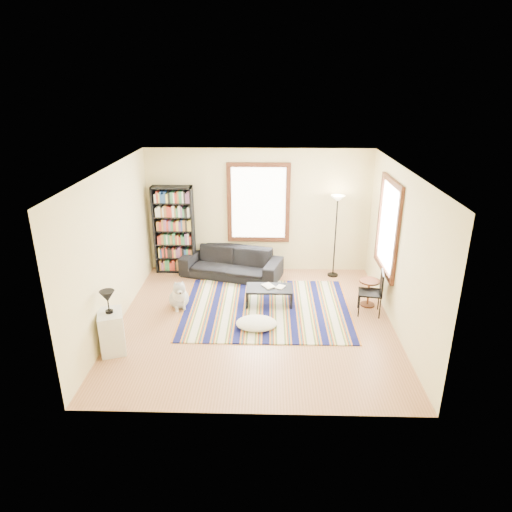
{
  "coord_description": "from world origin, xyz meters",
  "views": [
    {
      "loc": [
        0.22,
        -7.41,
        4.19
      ],
      "look_at": [
        0.0,
        0.5,
        1.1
      ],
      "focal_mm": 32.0,
      "sensor_mm": 36.0,
      "label": 1
    }
  ],
  "objects_px": {
    "coffee_table": "(269,296)",
    "floor_lamp": "(335,237)",
    "floor_cushion": "(256,323)",
    "folding_chair": "(370,293)",
    "sofa": "(231,263)",
    "white_cabinet": "(112,332)",
    "bookshelf": "(174,230)",
    "side_table": "(368,293)",
    "dog": "(179,293)"
  },
  "relations": [
    {
      "from": "bookshelf",
      "to": "white_cabinet",
      "type": "relative_size",
      "value": 2.86
    },
    {
      "from": "floor_cushion",
      "to": "floor_lamp",
      "type": "xyz_separation_m",
      "value": [
        1.67,
        2.39,
        0.84
      ]
    },
    {
      "from": "sofa",
      "to": "floor_lamp",
      "type": "relative_size",
      "value": 1.19
    },
    {
      "from": "side_table",
      "to": "folding_chair",
      "type": "bearing_deg",
      "value": -98.77
    },
    {
      "from": "folding_chair",
      "to": "sofa",
      "type": "bearing_deg",
      "value": 157.78
    },
    {
      "from": "folding_chair",
      "to": "dog",
      "type": "relative_size",
      "value": 1.43
    },
    {
      "from": "white_cabinet",
      "to": "folding_chair",
      "type": "bearing_deg",
      "value": -1.38
    },
    {
      "from": "floor_lamp",
      "to": "side_table",
      "type": "xyz_separation_m",
      "value": [
        0.5,
        -1.45,
        -0.66
      ]
    },
    {
      "from": "folding_chair",
      "to": "floor_cushion",
      "type": "bearing_deg",
      "value": -154.77
    },
    {
      "from": "bookshelf",
      "to": "folding_chair",
      "type": "relative_size",
      "value": 2.33
    },
    {
      "from": "floor_lamp",
      "to": "folding_chair",
      "type": "distance_m",
      "value": 1.89
    },
    {
      "from": "folding_chair",
      "to": "white_cabinet",
      "type": "height_order",
      "value": "folding_chair"
    },
    {
      "from": "sofa",
      "to": "coffee_table",
      "type": "bearing_deg",
      "value": -41.82
    },
    {
      "from": "coffee_table",
      "to": "white_cabinet",
      "type": "relative_size",
      "value": 1.29
    },
    {
      "from": "sofa",
      "to": "coffee_table",
      "type": "distance_m",
      "value": 1.61
    },
    {
      "from": "folding_chair",
      "to": "side_table",
      "type": "bearing_deg",
      "value": 90.31
    },
    {
      "from": "side_table",
      "to": "sofa",
      "type": "bearing_deg",
      "value": 154.31
    },
    {
      "from": "bookshelf",
      "to": "coffee_table",
      "type": "relative_size",
      "value": 2.22
    },
    {
      "from": "white_cabinet",
      "to": "dog",
      "type": "distance_m",
      "value": 1.75
    },
    {
      "from": "sofa",
      "to": "coffee_table",
      "type": "xyz_separation_m",
      "value": [
        0.85,
        -1.35,
        -0.14
      ]
    },
    {
      "from": "side_table",
      "to": "dog",
      "type": "height_order",
      "value": "dog"
    },
    {
      "from": "floor_lamp",
      "to": "side_table",
      "type": "relative_size",
      "value": 3.44
    },
    {
      "from": "coffee_table",
      "to": "white_cabinet",
      "type": "height_order",
      "value": "white_cabinet"
    },
    {
      "from": "white_cabinet",
      "to": "coffee_table",
      "type": "bearing_deg",
      "value": 15.15
    },
    {
      "from": "coffee_table",
      "to": "floor_cushion",
      "type": "relative_size",
      "value": 1.22
    },
    {
      "from": "bookshelf",
      "to": "dog",
      "type": "relative_size",
      "value": 3.32
    },
    {
      "from": "bookshelf",
      "to": "folding_chair",
      "type": "distance_m",
      "value": 4.53
    },
    {
      "from": "floor_cushion",
      "to": "folding_chair",
      "type": "distance_m",
      "value": 2.23
    },
    {
      "from": "bookshelf",
      "to": "floor_lamp",
      "type": "bearing_deg",
      "value": -2.7
    },
    {
      "from": "white_cabinet",
      "to": "bookshelf",
      "type": "bearing_deg",
      "value": 64.23
    },
    {
      "from": "bookshelf",
      "to": "side_table",
      "type": "bearing_deg",
      "value": -21.53
    },
    {
      "from": "coffee_table",
      "to": "floor_lamp",
      "type": "xyz_separation_m",
      "value": [
        1.45,
        1.45,
        0.75
      ]
    },
    {
      "from": "dog",
      "to": "floor_cushion",
      "type": "bearing_deg",
      "value": -43.21
    },
    {
      "from": "floor_cushion",
      "to": "dog",
      "type": "height_order",
      "value": "dog"
    },
    {
      "from": "side_table",
      "to": "dog",
      "type": "xyz_separation_m",
      "value": [
        -3.7,
        -0.18,
        0.03
      ]
    },
    {
      "from": "floor_cushion",
      "to": "white_cabinet",
      "type": "distance_m",
      "value": 2.47
    },
    {
      "from": "bookshelf",
      "to": "side_table",
      "type": "height_order",
      "value": "bookshelf"
    },
    {
      "from": "coffee_table",
      "to": "dog",
      "type": "relative_size",
      "value": 1.49
    },
    {
      "from": "coffee_table",
      "to": "side_table",
      "type": "relative_size",
      "value": 1.67
    },
    {
      "from": "dog",
      "to": "white_cabinet",
      "type": "bearing_deg",
      "value": -133.98
    },
    {
      "from": "bookshelf",
      "to": "floor_lamp",
      "type": "xyz_separation_m",
      "value": [
        3.6,
        -0.17,
        -0.07
      ]
    },
    {
      "from": "side_table",
      "to": "white_cabinet",
      "type": "height_order",
      "value": "white_cabinet"
    },
    {
      "from": "folding_chair",
      "to": "dog",
      "type": "distance_m",
      "value": 3.66
    },
    {
      "from": "coffee_table",
      "to": "floor_cushion",
      "type": "xyz_separation_m",
      "value": [
        -0.23,
        -0.93,
        -0.09
      ]
    },
    {
      "from": "folding_chair",
      "to": "coffee_table",
      "type": "bearing_deg",
      "value": 179.49
    },
    {
      "from": "sofa",
      "to": "floor_cushion",
      "type": "distance_m",
      "value": 2.38
    },
    {
      "from": "coffee_table",
      "to": "dog",
      "type": "height_order",
      "value": "dog"
    },
    {
      "from": "coffee_table",
      "to": "floor_lamp",
      "type": "distance_m",
      "value": 2.18
    },
    {
      "from": "bookshelf",
      "to": "white_cabinet",
      "type": "distance_m",
      "value": 3.44
    },
    {
      "from": "side_table",
      "to": "folding_chair",
      "type": "height_order",
      "value": "folding_chair"
    }
  ]
}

